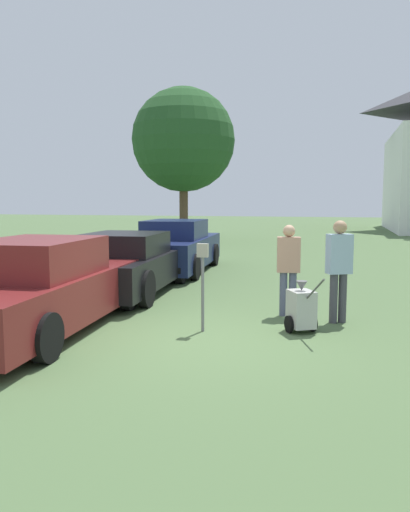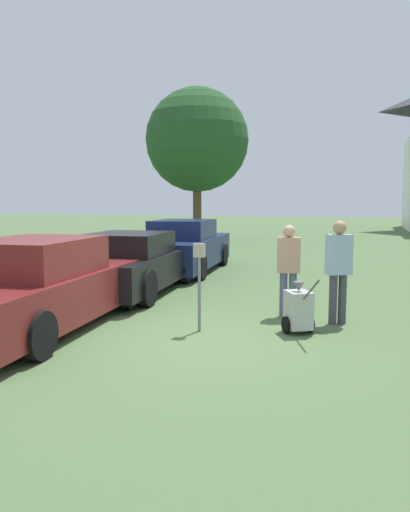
# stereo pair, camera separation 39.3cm
# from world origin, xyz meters

# --- Properties ---
(ground_plane) EXTENTS (120.00, 120.00, 0.00)m
(ground_plane) POSITION_xyz_m (0.00, 0.00, 0.00)
(ground_plane) COLOR #4C663D
(parked_car_maroon) EXTENTS (2.28, 5.31, 1.52)m
(parked_car_maroon) POSITION_xyz_m (-2.62, -0.12, 0.70)
(parked_car_maroon) COLOR maroon
(parked_car_maroon) RESTS_ON ground_plane
(parked_car_black) EXTENTS (2.28, 4.90, 1.40)m
(parked_car_black) POSITION_xyz_m (-2.62, 3.31, 0.67)
(parked_car_black) COLOR black
(parked_car_black) RESTS_ON ground_plane
(parked_car_navy) EXTENTS (2.24, 5.22, 1.56)m
(parked_car_navy) POSITION_xyz_m (-2.62, 6.98, 0.73)
(parked_car_navy) COLOR #19234C
(parked_car_navy) RESTS_ON ground_plane
(parking_meter) EXTENTS (0.18, 0.09, 1.45)m
(parking_meter) POSITION_xyz_m (-0.03, 0.46, 1.00)
(parking_meter) COLOR slate
(parking_meter) RESTS_ON ground_plane
(person_worker) EXTENTS (0.45, 0.28, 1.70)m
(person_worker) POSITION_xyz_m (1.21, 1.94, 0.96)
(person_worker) COLOR #515670
(person_worker) RESTS_ON ground_plane
(person_supervisor) EXTENTS (0.47, 0.38, 1.80)m
(person_supervisor) POSITION_xyz_m (2.11, 1.64, 1.03)
(person_supervisor) COLOR #3F3F47
(person_supervisor) RESTS_ON ground_plane
(equipment_cart) EXTENTS (0.66, 0.96, 1.00)m
(equipment_cart) POSITION_xyz_m (1.53, 0.83, 0.39)
(equipment_cart) COLOR #B2B2AD
(equipment_cart) RESTS_ON ground_plane
(shade_tree) EXTENTS (5.25, 5.25, 7.83)m
(shade_tree) POSITION_xyz_m (-5.67, 17.40, 5.19)
(shade_tree) COLOR brown
(shade_tree) RESTS_ON ground_plane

